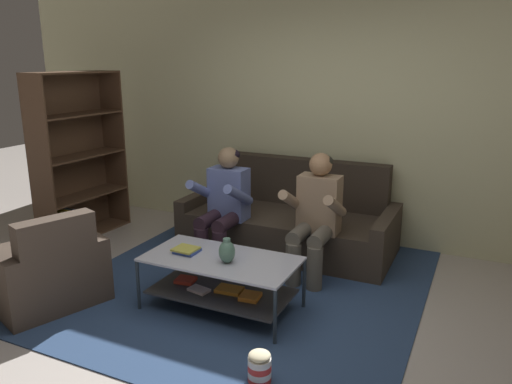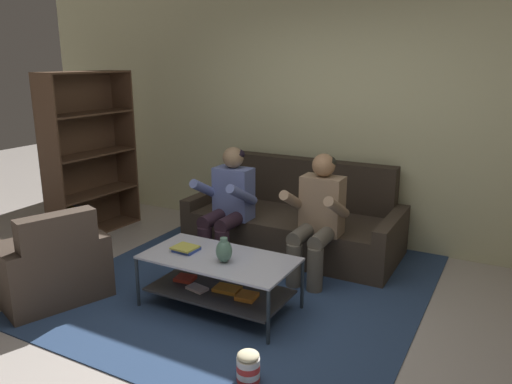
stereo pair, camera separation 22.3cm
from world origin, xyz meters
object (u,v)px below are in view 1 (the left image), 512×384
object	(u,v)px
coffee_table	(221,276)
armchair	(45,271)
vase	(227,251)
popcorn_tub	(260,367)
couch	(290,222)
person_seated_left	(224,201)
person_seated_right	(315,212)
bookshelf	(74,169)
book_stack	(187,250)

from	to	relation	value
coffee_table	armchair	size ratio (longest dim) A/B	1.17
vase	popcorn_tub	world-z (taller)	vase
coffee_table	couch	bearing A→B (deg)	90.23
person_seated_left	popcorn_tub	distance (m)	2.09
couch	armchair	size ratio (longest dim) A/B	2.09
person_seated_left	person_seated_right	world-z (taller)	person_seated_right
vase	popcorn_tub	size ratio (longest dim) A/B	0.92
person_seated_right	bookshelf	size ratio (longest dim) A/B	0.63
popcorn_tub	vase	bearing A→B (deg)	131.28
coffee_table	book_stack	bearing A→B (deg)	-177.18
couch	person_seated_left	xyz separation A→B (m)	(-0.48, -0.59, 0.33)
bookshelf	popcorn_tub	world-z (taller)	bookshelf
book_stack	popcorn_tub	xyz separation A→B (m)	(0.99, -0.72, -0.36)
book_stack	popcorn_tub	world-z (taller)	book_stack
vase	couch	bearing A→B (deg)	93.42
vase	book_stack	xyz separation A→B (m)	(-0.40, 0.04, -0.07)
couch	book_stack	bearing A→B (deg)	-101.24
couch	book_stack	world-z (taller)	couch
couch	coffee_table	size ratio (longest dim) A/B	1.79
couch	vase	size ratio (longest dim) A/B	11.04
person_seated_left	popcorn_tub	world-z (taller)	person_seated_left
armchair	coffee_table	bearing A→B (deg)	20.12
coffee_table	bookshelf	xyz separation A→B (m)	(-2.35, 0.85, 0.49)
bookshelf	person_seated_left	bearing A→B (deg)	2.43
person_seated_left	book_stack	world-z (taller)	person_seated_left
book_stack	couch	bearing A→B (deg)	78.76
vase	bookshelf	distance (m)	2.61
person_seated_left	armchair	distance (m)	1.73
person_seated_right	book_stack	world-z (taller)	person_seated_right
couch	person_seated_right	size ratio (longest dim) A/B	1.90
bookshelf	coffee_table	bearing A→B (deg)	-19.87
book_stack	popcorn_tub	distance (m)	1.27
bookshelf	couch	bearing A→B (deg)	15.82
person_seated_right	popcorn_tub	bearing A→B (deg)	-82.78
coffee_table	popcorn_tub	xyz separation A→B (m)	(0.68, -0.73, -0.18)
bookshelf	popcorn_tub	bearing A→B (deg)	-27.55
person_seated_left	bookshelf	bearing A→B (deg)	-177.57
vase	book_stack	size ratio (longest dim) A/B	1.00
couch	vase	world-z (taller)	couch
person_seated_right	vase	size ratio (longest dim) A/B	5.80
coffee_table	bookshelf	bearing A→B (deg)	160.13
person_seated_left	coffee_table	distance (m)	1.10
person_seated_right	coffee_table	world-z (taller)	person_seated_right
couch	popcorn_tub	xyz separation A→B (m)	(0.69, -2.25, -0.18)
couch	vase	xyz separation A→B (m)	(0.09, -1.57, 0.25)
coffee_table	book_stack	xyz separation A→B (m)	(-0.31, -0.02, 0.17)
person_seated_left	armchair	bearing A→B (deg)	-122.17
coffee_table	vase	world-z (taller)	vase
person_seated_left	person_seated_right	size ratio (longest dim) A/B	0.98
bookshelf	person_seated_right	bearing A→B (deg)	1.65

